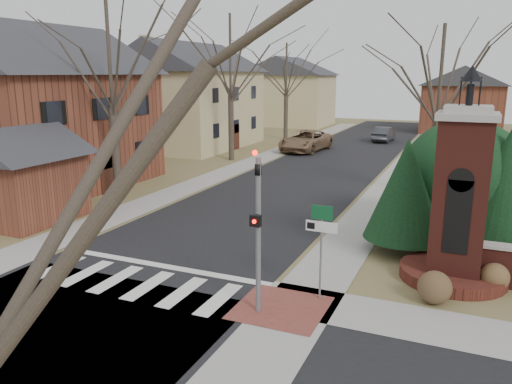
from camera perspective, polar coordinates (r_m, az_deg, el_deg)
The scene contains 27 objects.
ground at distance 15.42m, azimuth -15.81°, elevation -11.03°, with size 120.00×120.00×0.00m, color olive.
main_street at distance 34.56m, azimuth 7.67°, elevation 2.89°, with size 8.00×70.00×0.01m, color black.
cross_street at distance 13.50m, azimuth -24.10°, elevation -15.40°, with size 120.00×8.00×0.01m, color black.
crosswalk_zone at distance 15.99m, azimuth -14.00°, elevation -9.99°, with size 8.00×2.20×0.02m, color silver.
stop_bar at distance 17.10m, azimuth -10.94°, elevation -8.25°, with size 8.00×0.35×0.02m, color silver.
sidewalk_right_main at distance 33.56m, azimuth 16.24°, elevation 2.17°, with size 2.00×60.00×0.02m, color gray.
sidewalk_left at distance 36.28m, azimuth -0.26°, elevation 3.52°, with size 2.00×60.00×0.02m, color gray.
curb_apron at distance 13.98m, azimuth 2.85°, elevation -13.10°, with size 2.40×2.40×0.02m, color brown.
traffic_signal_pole at distance 12.84m, azimuth 0.22°, elevation -3.17°, with size 0.28×0.41×4.50m.
sign_post at distance 13.89m, azimuth 7.46°, elevation -4.74°, with size 0.90×0.07×2.75m.
brick_gate_monument at distance 16.25m, azimuth 22.13°, elevation -2.15°, with size 3.20×3.20×6.47m.
house_brick_left at distance 30.37m, azimuth -23.80°, elevation 9.30°, with size 9.80×11.80×9.42m.
house_stucco_left at distance 44.04m, azimuth -7.72°, elevation 11.15°, with size 9.80×12.80×9.28m.
garage_left at distance 23.65m, azimuth -25.46°, elevation 2.34°, with size 4.80×4.80×4.29m.
house_distant_left at distance 62.45m, azimuth 3.66°, elevation 11.57°, with size 10.80×8.80×8.53m.
house_distant_right at distance 58.80m, azimuth 22.60°, elevation 9.88°, with size 8.80×8.80×7.30m.
evergreen_near at distance 18.28m, azimuth 16.73°, elevation 0.35°, with size 2.80×2.80×4.10m.
evergreen_mid at distance 19.33m, azimuth 26.97°, elevation 1.06°, with size 3.40×3.40×4.70m.
evergreen_mass at distance 20.60m, azimuth 22.58°, elevation 1.61°, with size 4.80×4.80×4.80m, color black.
bare_tree_0 at distance 25.53m, azimuth -16.53°, elevation 16.14°, with size 8.05×8.05×11.15m.
bare_tree_1 at distance 36.54m, azimuth -2.97°, elevation 16.20°, with size 8.40×8.40×11.64m.
bare_tree_2 at distance 48.67m, azimuth 3.50°, elevation 14.31°, with size 7.35×7.35×10.19m.
bare_tree_3 at distance 26.79m, azimuth 20.47°, elevation 13.54°, with size 7.00×7.00×9.70m.
pickup_truck at distance 41.39m, azimuth 5.70°, elevation 5.85°, with size 2.79×6.05×1.68m, color #8B6A4B.
distant_car at distance 48.55m, azimuth 14.39°, elevation 6.43°, with size 1.45×4.17×1.37m, color #37393F.
dry_shrub_left at distance 14.92m, azimuth 19.75°, elevation -10.24°, with size 0.94×0.94×0.94m, color brown.
dry_shrub_right at distance 16.44m, azimuth 25.61°, elevation -8.74°, with size 0.84×0.84×0.84m, color brown.
Camera 1 is at (9.14, -10.74, 6.25)m, focal length 35.00 mm.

